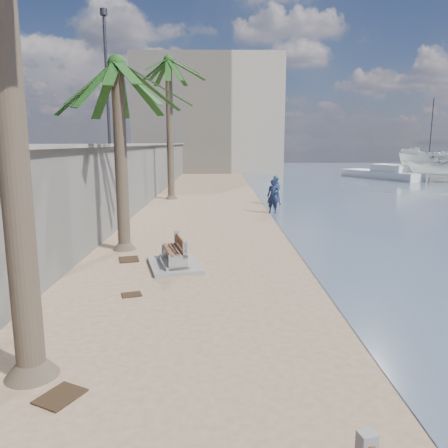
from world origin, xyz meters
name	(u,v)px	position (x,y,z in m)	size (l,w,h in m)	color
ground_plane	(262,385)	(0.00, 0.00, 0.00)	(140.00, 140.00, 0.00)	tan
seawall	(143,175)	(-5.20, 20.00, 1.75)	(0.45, 70.00, 3.50)	gray
wall_cap	(142,144)	(-5.20, 20.00, 3.55)	(0.80, 70.00, 0.12)	gray
end_building	(209,117)	(-2.00, 52.00, 7.00)	(18.00, 12.00, 14.00)	#B7AA93
bench_far	(174,255)	(-1.99, 6.48, 0.37)	(1.87, 2.33, 0.85)	gray
palm_mid	(117,66)	(-3.93, 8.66, 6.07)	(5.00, 5.00, 7.05)	brown
palm_back	(168,63)	(-3.81, 22.59, 8.58)	(5.00, 5.00, 9.64)	brown
streetlight	(106,65)	(-5.10, 12.00, 6.64)	(0.28, 0.28, 5.12)	#2D2D33
person_a	(273,194)	(2.17, 16.53, 1.02)	(0.74, 0.50, 2.05)	#151D3C
person_b	(275,189)	(2.69, 19.89, 0.94)	(0.91, 0.70, 1.88)	#486C96
yacht_far	(382,175)	(16.20, 38.90, 0.35)	(9.33, 2.61, 1.50)	silver
sailboat_west	(428,169)	(26.36, 50.36, 0.33)	(6.74, 3.27, 9.31)	silver
debris_b	(60,396)	(-2.96, -0.30, 0.01)	(0.63, 0.50, 0.03)	#382616
debris_c	(129,259)	(-3.51, 7.28, 0.01)	(0.74, 0.60, 0.03)	#382616
debris_d	(132,295)	(-2.77, 4.02, 0.01)	(0.46, 0.37, 0.03)	#382616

